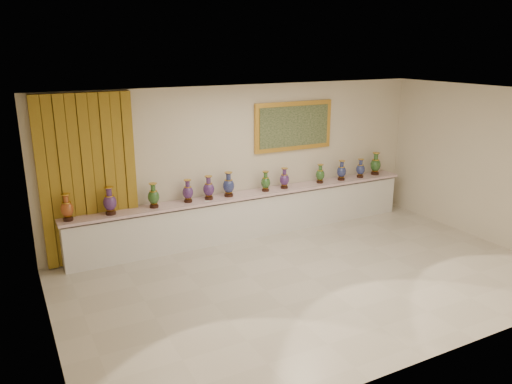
% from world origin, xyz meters
% --- Properties ---
extents(ground, '(8.00, 8.00, 0.00)m').
position_xyz_m(ground, '(0.00, 0.00, 0.00)').
color(ground, beige).
rests_on(ground, ground).
extents(room, '(8.00, 8.00, 8.00)m').
position_xyz_m(room, '(-2.37, 2.44, 1.60)').
color(room, beige).
rests_on(room, ground).
extents(counter, '(7.28, 0.48, 0.90)m').
position_xyz_m(counter, '(0.00, 2.27, 0.44)').
color(counter, white).
rests_on(counter, ground).
extents(vase_0, '(0.28, 0.28, 0.46)m').
position_xyz_m(vase_0, '(-3.45, 2.22, 1.11)').
color(vase_0, '#33170E').
rests_on(vase_0, counter).
extents(vase_1, '(0.27, 0.27, 0.49)m').
position_xyz_m(vase_1, '(-2.75, 2.21, 1.12)').
color(vase_1, '#33170E').
rests_on(vase_1, counter).
extents(vase_2, '(0.21, 0.21, 0.45)m').
position_xyz_m(vase_2, '(-1.97, 2.24, 1.10)').
color(vase_2, '#33170E').
rests_on(vase_2, counter).
extents(vase_3, '(0.21, 0.21, 0.43)m').
position_xyz_m(vase_3, '(-1.31, 2.26, 1.09)').
color(vase_3, '#33170E').
rests_on(vase_3, counter).
extents(vase_4, '(0.27, 0.27, 0.46)m').
position_xyz_m(vase_4, '(-0.90, 2.24, 1.10)').
color(vase_4, '#33170E').
rests_on(vase_4, counter).
extents(vase_5, '(0.29, 0.29, 0.48)m').
position_xyz_m(vase_5, '(-0.48, 2.24, 1.12)').
color(vase_5, '#33170E').
rests_on(vase_5, counter).
extents(vase_6, '(0.22, 0.22, 0.41)m').
position_xyz_m(vase_6, '(0.32, 2.23, 1.08)').
color(vase_6, '#33170E').
rests_on(vase_6, counter).
extents(vase_7, '(0.24, 0.24, 0.43)m').
position_xyz_m(vase_7, '(0.77, 2.23, 1.09)').
color(vase_7, '#33170E').
rests_on(vase_7, counter).
extents(vase_8, '(0.21, 0.21, 0.40)m').
position_xyz_m(vase_8, '(1.66, 2.25, 1.08)').
color(vase_8, '#33170E').
rests_on(vase_8, counter).
extents(vase_9, '(0.26, 0.26, 0.43)m').
position_xyz_m(vase_9, '(2.20, 2.22, 1.09)').
color(vase_9, '#33170E').
rests_on(vase_9, counter).
extents(vase_10, '(0.20, 0.20, 0.42)m').
position_xyz_m(vase_10, '(2.72, 2.21, 1.09)').
color(vase_10, '#33170E').
rests_on(vase_10, counter).
extents(vase_11, '(0.28, 0.28, 0.51)m').
position_xyz_m(vase_11, '(3.19, 2.26, 1.13)').
color(vase_11, '#33170E').
rests_on(vase_11, counter).
extents(label_card, '(0.10, 0.06, 0.00)m').
position_xyz_m(label_card, '(-0.98, 2.13, 0.90)').
color(label_card, white).
rests_on(label_card, counter).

